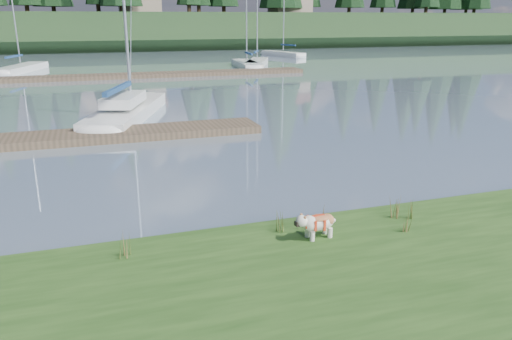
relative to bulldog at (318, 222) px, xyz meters
name	(u,v)px	position (x,y,z in m)	size (l,w,h in m)	color
ground	(122,78)	(-1.51, 32.60, -0.68)	(200.00, 200.00, 0.00)	#7B8EA2
ridge	(101,31)	(-1.51, 75.60, 1.82)	(200.00, 20.00, 5.00)	#1C3218
bulldog	(318,222)	(0.00, 0.00, 0.00)	(0.88, 0.42, 0.53)	silver
sailboat_main	(131,106)	(-2.19, 16.36, -0.26)	(5.00, 9.84, 13.93)	white
dock_near	(53,139)	(-5.51, 11.60, -0.53)	(16.00, 2.00, 0.30)	#4C3D2C
dock_far	(148,75)	(0.49, 32.60, -0.53)	(26.00, 2.20, 0.30)	#4C3D2C
sailboat_bg_1	(25,67)	(-9.26, 40.83, -0.35)	(4.30, 9.02, 13.17)	white
sailboat_bg_3	(245,64)	(10.36, 38.11, -0.36)	(2.52, 8.49, 12.24)	white
sailboat_bg_4	(258,62)	(12.19, 39.75, -0.35)	(4.67, 7.75, 11.55)	white
sailboat_bg_5	(280,53)	(18.55, 50.20, -0.36)	(3.74, 7.67, 10.88)	white
weed_0	(280,220)	(-0.61, 0.49, -0.08)	(0.17, 0.14, 0.59)	#475B23
weed_1	(323,216)	(0.38, 0.52, -0.13)	(0.17, 0.14, 0.47)	#475B23
weed_2	(394,209)	(1.99, 0.36, -0.10)	(0.17, 0.14, 0.55)	#475B23
weed_3	(125,245)	(-3.67, 0.33, -0.10)	(0.17, 0.14, 0.55)	#475B23
weed_4	(406,222)	(1.86, -0.28, -0.15)	(0.17, 0.14, 0.43)	#475B23
weed_5	(408,208)	(2.26, 0.27, -0.08)	(0.17, 0.14, 0.59)	#475B23
mud_lip	(231,240)	(-1.51, 1.00, -0.61)	(60.00, 0.50, 0.14)	#33281C
house_2	(290,0)	(28.49, 71.60, 6.63)	(6.30, 5.30, 4.65)	gray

